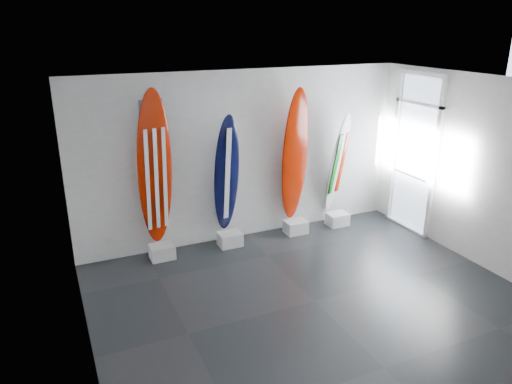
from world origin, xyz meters
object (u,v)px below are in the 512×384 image
surfboard_swiss (295,156)px  surfboard_italy (338,164)px  surfboard_navy (227,174)px  surfboard_usa (155,169)px

surfboard_swiss → surfboard_italy: bearing=-8.6°
surfboard_italy → surfboard_swiss: bearing=158.3°
surfboard_navy → surfboard_swiss: size_ratio=0.86×
surfboard_navy → surfboard_italy: bearing=-7.9°
surfboard_swiss → surfboard_italy: size_ratio=1.24×
surfboard_usa → surfboard_italy: bearing=-10.1°
surfboard_navy → surfboard_swiss: surfboard_swiss is taller
surfboard_swiss → surfboard_usa: bearing=171.4°
surfboard_usa → surfboard_navy: bearing=-10.1°
surfboard_usa → surfboard_navy: 1.24m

